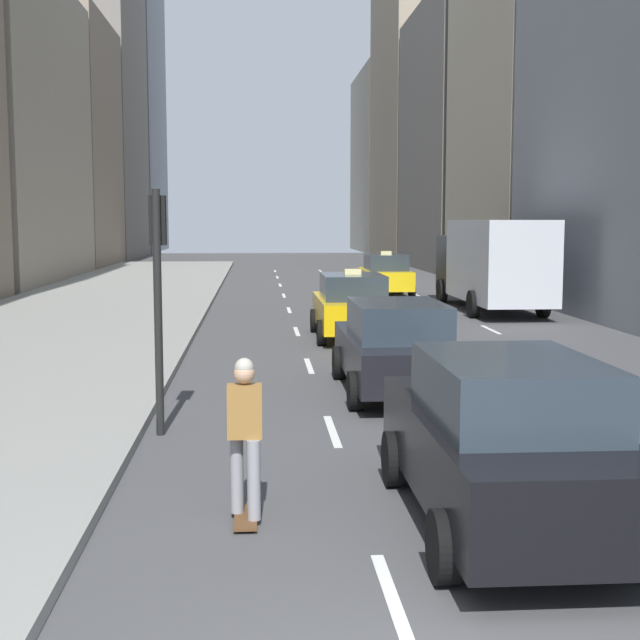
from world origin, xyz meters
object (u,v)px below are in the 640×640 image
(taxi_second, at_px, (385,275))
(skateboarder, at_px, (245,432))
(traffic_light_pole, at_px, (158,271))
(box_truck, at_px, (492,262))
(sedan_black_near, at_px, (396,347))
(sedan_silver_behind, at_px, (504,440))
(taxi_lead, at_px, (352,306))

(taxi_second, bearing_deg, skateboarder, -101.19)
(traffic_light_pole, bearing_deg, box_truck, 60.99)
(traffic_light_pole, bearing_deg, sedan_black_near, 35.30)
(sedan_silver_behind, distance_m, skateboarder, 2.67)
(sedan_black_near, bearing_deg, traffic_light_pole, -144.70)
(box_truck, relative_size, traffic_light_pole, 2.33)
(taxi_lead, distance_m, sedan_silver_behind, 14.70)
(box_truck, xyz_separation_m, skateboarder, (-8.25, -21.22, -0.75))
(box_truck, relative_size, skateboarder, 4.81)
(sedan_silver_behind, distance_m, box_truck, 22.30)
(taxi_second, relative_size, skateboarder, 2.52)
(sedan_black_near, relative_size, traffic_light_pole, 1.32)
(skateboarder, relative_size, traffic_light_pole, 0.48)
(box_truck, bearing_deg, taxi_second, 113.87)
(taxi_second, distance_m, skateboarder, 28.08)
(sedan_black_near, xyz_separation_m, skateboarder, (-2.65, -6.79, 0.10))
(taxi_lead, relative_size, traffic_light_pole, 1.22)
(sedan_black_near, distance_m, skateboarder, 7.29)
(taxi_second, height_order, box_truck, box_truck)
(taxi_lead, xyz_separation_m, box_truck, (5.60, 6.87, 0.83))
(sedan_black_near, distance_m, box_truck, 15.50)
(box_truck, bearing_deg, sedan_silver_behind, -104.56)
(taxi_second, height_order, sedan_black_near, taxi_second)
(taxi_lead, bearing_deg, sedan_silver_behind, -90.00)
(skateboarder, bearing_deg, sedan_black_near, 68.70)
(taxi_second, bearing_deg, sedan_black_near, -97.68)
(sedan_black_near, xyz_separation_m, traffic_light_pole, (-3.95, -2.80, 1.54))
(sedan_silver_behind, xyz_separation_m, skateboarder, (-2.65, 0.35, 0.05))
(taxi_second, distance_m, traffic_light_pole, 24.55)
(taxi_second, xyz_separation_m, traffic_light_pole, (-6.75, -23.55, 1.53))
(taxi_second, relative_size, sedan_black_near, 0.93)
(skateboarder, bearing_deg, taxi_second, 78.81)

